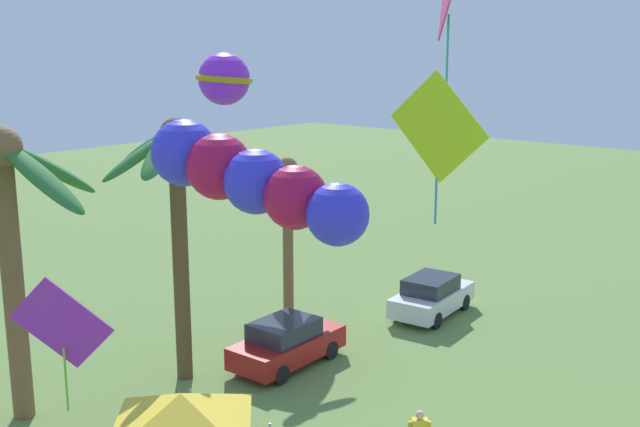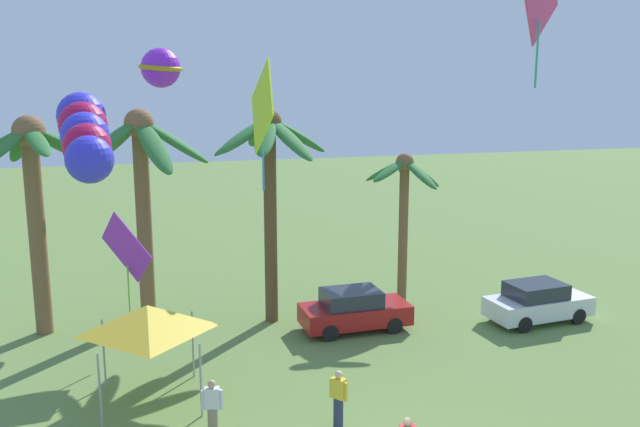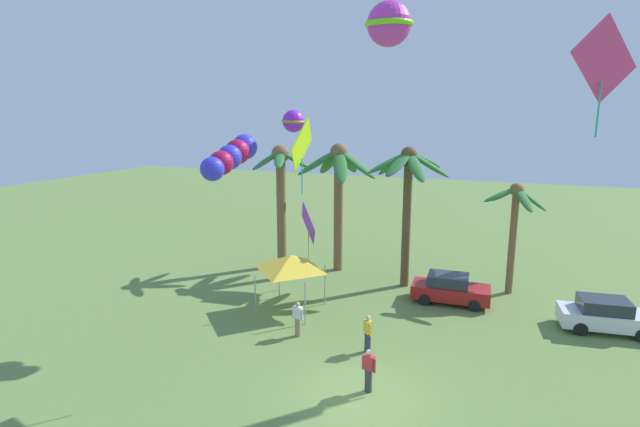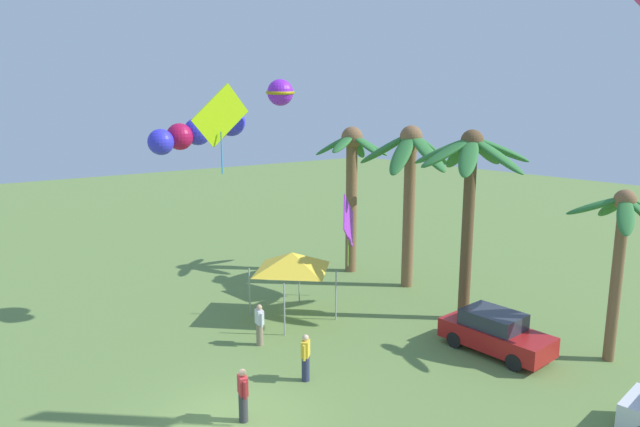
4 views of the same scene
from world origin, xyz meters
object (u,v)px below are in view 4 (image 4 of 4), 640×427
kite_ball_3 (280,93)px  parked_car_2 (495,332)px  palm_tree_3 (352,169)px  spectator_1 (260,324)px  palm_tree_2 (622,235)px  spectator_0 (306,357)px  palm_tree_0 (470,173)px  festival_tent (292,261)px  kite_diamond_4 (221,117)px  palm_tree_1 (410,168)px  kite_diamond_1 (348,221)px  kite_tube_2 (202,130)px  spectator_2 (243,395)px

kite_ball_3 → parked_car_2: bearing=35.6°
palm_tree_3 → spectator_1: palm_tree_3 is taller
palm_tree_2 → spectator_0: (-5.40, -9.30, -3.72)m
palm_tree_2 → parked_car_2: bearing=-137.4°
palm_tree_0 → palm_tree_2: bearing=9.3°
festival_tent → kite_diamond_4: size_ratio=1.02×
palm_tree_1 → kite_diamond_4: kite_diamond_4 is taller
spectator_1 → festival_tent: festival_tent is taller
kite_diamond_1 → kite_ball_3: bearing=-75.3°
palm_tree_1 → kite_tube_2: 10.48m
spectator_1 → kite_diamond_1: kite_diamond_1 is taller
palm_tree_3 → kite_diamond_4: bearing=-60.6°
palm_tree_1 → parked_car_2: 9.37m
spectator_1 → kite_diamond_1: bearing=108.3°
kite_diamond_1 → kite_diamond_4: kite_diamond_4 is taller
spectator_2 → kite_diamond_1: (-6.07, 9.17, 2.80)m
palm_tree_3 → spectator_2: (9.10, -12.03, -4.75)m
spectator_0 → kite_diamond_4: (-2.18, -1.62, 7.64)m
kite_tube_2 → palm_tree_3: bearing=104.2°
spectator_2 → kite_diamond_1: 11.35m
palm_tree_1 → palm_tree_3: bearing=-171.8°
kite_diamond_4 → kite_ball_3: bearing=118.4°
palm_tree_3 → spectator_0: palm_tree_3 is taller
palm_tree_3 → kite_diamond_1: size_ratio=2.32×
spectator_0 → spectator_1: 3.26m
kite_diamond_1 → kite_tube_2: 8.09m
palm_tree_0 → spectator_1: (-3.07, -8.11, -5.33)m
spectator_0 → palm_tree_1: bearing=115.6°
palm_tree_0 → palm_tree_3: (-8.12, 0.85, -0.59)m
palm_tree_2 → kite_diamond_4: (-7.58, -10.92, 3.92)m
palm_tree_0 → palm_tree_2: 5.87m
spectator_2 → kite_diamond_4: 8.29m
palm_tree_3 → kite_ball_3: (4.20, -7.31, 3.73)m
palm_tree_3 → kite_diamond_1: 4.60m
parked_car_2 → palm_tree_1: bearing=156.7°
spectator_2 → festival_tent: (-5.53, 5.62, 1.65)m
palm_tree_2 → parked_car_2: (-2.87, -2.63, -3.78)m
spectator_1 → palm_tree_1: bearing=98.5°
palm_tree_2 → spectator_1: 13.04m
palm_tree_0 → kite_tube_2: bearing=-122.6°
palm_tree_0 → palm_tree_1: (-4.49, 1.37, -0.25)m
palm_tree_3 → palm_tree_0: bearing=-6.0°
spectator_0 → kite_ball_3: (-4.09, 1.93, 8.48)m
kite_diamond_1 → kite_diamond_4: size_ratio=1.20×
spectator_2 → kite_diamond_1: bearing=123.5°
kite_tube_2 → spectator_1: bearing=16.0°
spectator_2 → festival_tent: festival_tent is taller
festival_tent → kite_ball_3: size_ratio=1.91×
spectator_1 → parked_car_2: bearing=47.8°
parked_car_2 → palm_tree_2: bearing=42.6°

